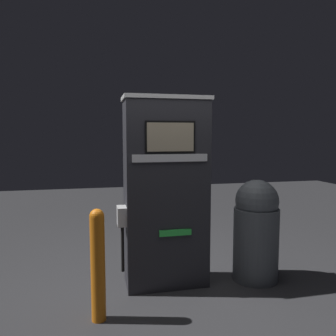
# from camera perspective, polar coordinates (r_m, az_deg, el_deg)

# --- Properties ---
(ground_plane) EXTENTS (14.00, 14.00, 0.00)m
(ground_plane) POSITION_cam_1_polar(r_m,az_deg,el_deg) (3.58, 0.38, -20.73)
(ground_plane) COLOR #2D2D30
(gas_pump) EXTENTS (0.96, 0.44, 1.99)m
(gas_pump) POSITION_cam_1_polar(r_m,az_deg,el_deg) (3.46, -0.40, -4.22)
(gas_pump) COLOR #28282D
(gas_pump) RESTS_ON ground_plane
(safety_bollard) EXTENTS (0.12, 0.12, 0.98)m
(safety_bollard) POSITION_cam_1_polar(r_m,az_deg,el_deg) (2.96, -12.13, -15.81)
(safety_bollard) COLOR orange
(safety_bollard) RESTS_ON ground_plane
(trash_bin) EXTENTS (0.49, 0.49, 1.11)m
(trash_bin) POSITION_cam_1_polar(r_m,az_deg,el_deg) (3.79, 15.09, -10.24)
(trash_bin) COLOR #51565B
(trash_bin) RESTS_ON ground_plane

